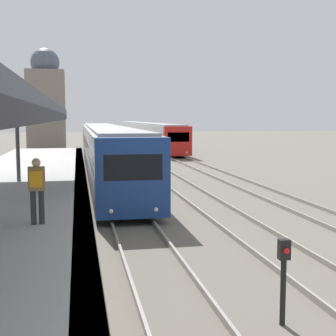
{
  "coord_description": "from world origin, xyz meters",
  "views": [
    {
      "loc": [
        -1.81,
        -2.14,
        3.68
      ],
      "look_at": [
        1.76,
        16.28,
        1.66
      ],
      "focal_mm": 50.0,
      "sensor_mm": 36.0,
      "label": 1
    }
  ],
  "objects_px": {
    "person_on_platform": "(37,185)",
    "train_far": "(144,133)",
    "signal_post_near": "(284,272)",
    "train_near": "(106,147)"
  },
  "relations": [
    {
      "from": "person_on_platform",
      "to": "train_far",
      "type": "distance_m",
      "value": 51.67
    },
    {
      "from": "person_on_platform",
      "to": "signal_post_near",
      "type": "relative_size",
      "value": 1.07
    },
    {
      "from": "person_on_platform",
      "to": "train_far",
      "type": "bearing_deg",
      "value": 79.0
    },
    {
      "from": "train_near",
      "to": "train_far",
      "type": "relative_size",
      "value": 0.72
    },
    {
      "from": "signal_post_near",
      "to": "train_near",
      "type": "bearing_deg",
      "value": 94.13
    },
    {
      "from": "person_on_platform",
      "to": "train_far",
      "type": "height_order",
      "value": "train_far"
    },
    {
      "from": "train_near",
      "to": "signal_post_near",
      "type": "bearing_deg",
      "value": -85.87
    },
    {
      "from": "person_on_platform",
      "to": "train_near",
      "type": "height_order",
      "value": "train_near"
    },
    {
      "from": "person_on_platform",
      "to": "signal_post_near",
      "type": "distance_m",
      "value": 6.44
    },
    {
      "from": "train_far",
      "to": "signal_post_near",
      "type": "distance_m",
      "value": 55.44
    }
  ]
}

